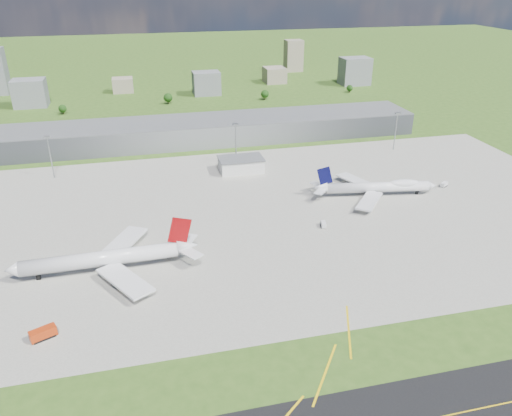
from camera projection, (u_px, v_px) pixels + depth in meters
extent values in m
plane|color=#33531A|center=(212.00, 147.00, 347.34)|extent=(1400.00, 1400.00, 0.00)
cube|color=gray|center=(265.00, 213.00, 253.02)|extent=(360.00, 190.00, 0.08)
cube|color=slate|center=(209.00, 130.00, 357.24)|extent=(300.00, 42.00, 15.00)
cube|color=silver|center=(241.00, 165.00, 303.89)|extent=(26.00, 16.00, 8.00)
cylinder|color=gray|center=(51.00, 158.00, 290.23)|extent=(0.70, 0.70, 25.00)
cube|color=gray|center=(47.00, 137.00, 284.68)|extent=(3.50, 2.00, 1.20)
cylinder|color=gray|center=(236.00, 144.00, 313.35)|extent=(0.70, 0.70, 25.00)
cube|color=gray|center=(235.00, 124.00, 307.80)|extent=(3.50, 2.00, 1.20)
cylinder|color=gray|center=(395.00, 132.00, 336.47)|extent=(0.70, 0.70, 25.00)
cube|color=gray|center=(398.00, 113.00, 330.93)|extent=(3.50, 2.00, 1.20)
cylinder|color=silver|center=(101.00, 259.00, 202.03)|extent=(61.92, 7.63, 6.39)
cone|color=silver|center=(11.00, 270.00, 194.39)|extent=(5.45, 6.50, 6.39)
cone|color=silver|center=(187.00, 246.00, 209.67)|extent=(8.65, 6.56, 6.39)
cube|color=#920907|center=(96.00, 264.00, 202.40)|extent=(50.72, 3.64, 1.39)
cube|color=silver|center=(125.00, 280.00, 191.68)|extent=(22.54, 28.67, 0.96)
cube|color=silver|center=(123.00, 242.00, 218.17)|extent=(21.77, 28.89, 0.96)
cube|color=maroon|center=(180.00, 231.00, 205.74)|extent=(10.62, 0.75, 12.88)
cylinder|color=#38383D|center=(119.00, 280.00, 195.45)|extent=(5.93, 3.53, 3.41)
cylinder|color=#38383D|center=(118.00, 251.00, 214.97)|extent=(5.93, 3.53, 3.41)
cube|color=black|center=(118.00, 272.00, 201.27)|extent=(1.73, 1.31, 2.66)
cube|color=black|center=(118.00, 260.00, 209.63)|extent=(1.73, 1.31, 2.66)
cube|color=black|center=(38.00, 277.00, 198.41)|extent=(1.73, 1.31, 2.66)
cylinder|color=silver|center=(377.00, 187.00, 270.63)|extent=(56.08, 14.74, 5.59)
cone|color=silver|center=(432.00, 186.00, 272.52)|extent=(5.37, 6.26, 5.59)
cone|color=silver|center=(320.00, 187.00, 268.33)|extent=(8.04, 6.71, 5.59)
cube|color=navy|center=(380.00, 190.00, 271.49)|extent=(45.60, 9.82, 1.17)
ellipsoid|color=silver|center=(404.00, 184.00, 270.81)|extent=(18.57, 8.47, 5.03)
cube|color=silver|center=(356.00, 181.00, 283.13)|extent=(16.42, 26.41, 0.81)
cube|color=silver|center=(369.00, 201.00, 258.51)|extent=(22.27, 24.58, 0.81)
cube|color=#070837|center=(325.00, 176.00, 265.62)|extent=(8.94, 1.93, 10.90)
cylinder|color=#38383D|center=(364.00, 187.00, 279.08)|extent=(5.37, 3.66, 2.89)
cylinder|color=#38383D|center=(351.00, 181.00, 286.86)|extent=(5.37, 3.66, 2.89)
cylinder|color=#38383D|center=(372.00, 199.00, 264.48)|extent=(5.37, 3.66, 2.89)
cylinder|color=#38383D|center=(367.00, 207.00, 256.04)|extent=(5.37, 3.66, 2.89)
cube|color=black|center=(365.00, 191.00, 275.60)|extent=(1.60, 1.31, 2.25)
cube|color=black|center=(369.00, 197.00, 268.30)|extent=(1.60, 1.31, 2.25)
cube|color=black|center=(417.00, 192.00, 273.70)|extent=(1.60, 1.31, 2.25)
cube|color=#AD2F0C|center=(43.00, 333.00, 166.44)|extent=(9.15, 6.44, 3.43)
cube|color=black|center=(44.00, 337.00, 167.19)|extent=(8.04, 6.06, 0.70)
cube|color=yellow|center=(170.00, 255.00, 214.13)|extent=(3.72, 2.61, 1.36)
cube|color=black|center=(170.00, 256.00, 214.43)|extent=(3.25, 2.60, 0.70)
cube|color=silver|center=(323.00, 224.00, 238.82)|extent=(3.17, 5.23, 2.14)
cube|color=black|center=(323.00, 226.00, 239.29)|extent=(3.11, 4.54, 0.70)
cube|color=white|center=(444.00, 184.00, 283.05)|extent=(5.33, 4.54, 2.17)
cube|color=black|center=(444.00, 186.00, 283.52)|extent=(4.78, 4.24, 0.70)
cube|color=slate|center=(30.00, 93.00, 444.18)|extent=(28.00, 22.00, 24.00)
cube|color=gray|center=(123.00, 85.00, 498.22)|extent=(20.00, 18.00, 14.00)
cube|color=slate|center=(206.00, 83.00, 487.01)|extent=(26.00, 20.00, 22.00)
cube|color=gray|center=(274.00, 75.00, 540.18)|extent=(22.00, 24.00, 16.00)
cube|color=slate|center=(355.00, 71.00, 528.10)|extent=(30.00, 22.00, 28.00)
cube|color=gray|center=(293.00, 56.00, 596.84)|extent=(20.00, 18.00, 36.00)
cylinder|color=#382314|center=(63.00, 112.00, 424.36)|extent=(0.70, 0.70, 3.00)
sphere|color=black|center=(63.00, 109.00, 422.90)|extent=(6.75, 6.75, 6.75)
cylinder|color=#382314|center=(168.00, 102.00, 456.29)|extent=(0.70, 0.70, 3.60)
sphere|color=black|center=(168.00, 98.00, 454.54)|extent=(8.10, 8.10, 8.10)
cylinder|color=#382314|center=(265.00, 98.00, 470.87)|extent=(0.70, 0.70, 3.40)
sphere|color=black|center=(265.00, 94.00, 469.21)|extent=(7.65, 7.65, 7.65)
cylinder|color=#382314|center=(349.00, 91.00, 498.68)|extent=(0.70, 0.70, 2.80)
sphere|color=black|center=(350.00, 88.00, 497.32)|extent=(6.30, 6.30, 6.30)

